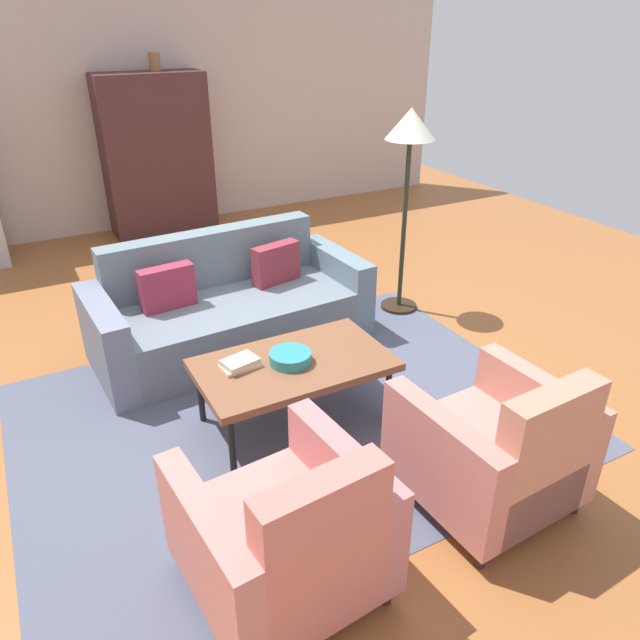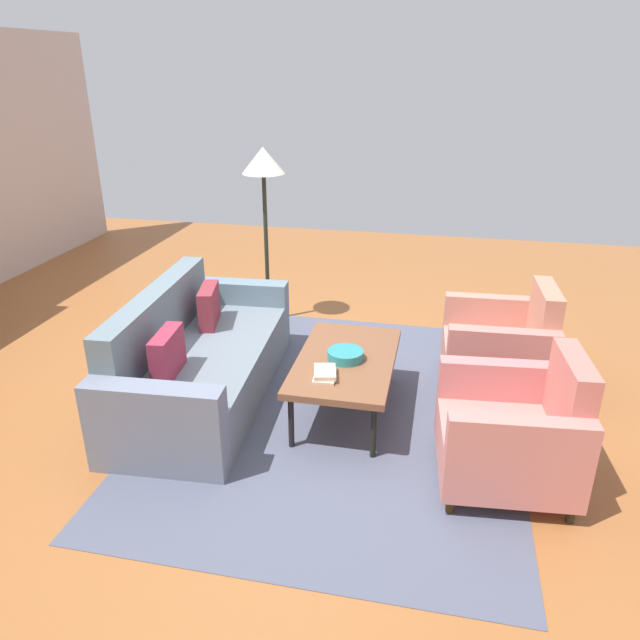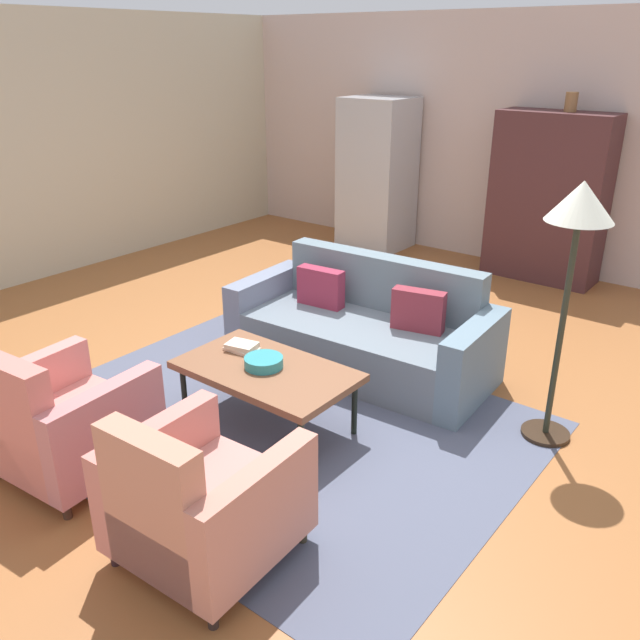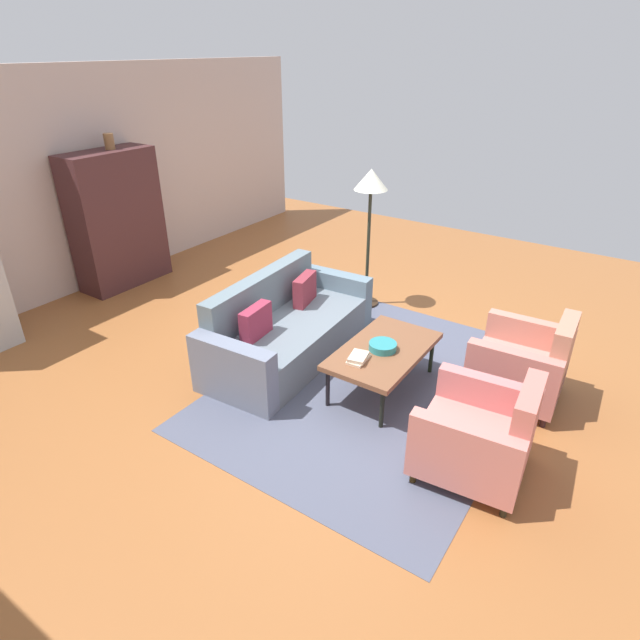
{
  "view_description": "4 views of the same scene",
  "coord_description": "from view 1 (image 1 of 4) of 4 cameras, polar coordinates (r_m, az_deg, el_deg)",
  "views": [
    {
      "loc": [
        -1.45,
        -3.56,
        2.37
      ],
      "look_at": [
        0.2,
        -0.5,
        0.57
      ],
      "focal_mm": 33.38,
      "sensor_mm": 36.0,
      "label": 1
    },
    {
      "loc": [
        -3.95,
        -1.33,
        2.43
      ],
      "look_at": [
        0.11,
        -0.47,
        0.64
      ],
      "focal_mm": 33.61,
      "sensor_mm": 36.0,
      "label": 2
    },
    {
      "loc": [
        2.6,
        -3.56,
        2.45
      ],
      "look_at": [
        0.1,
        -0.38,
        0.74
      ],
      "focal_mm": 36.84,
      "sensor_mm": 36.0,
      "label": 3
    },
    {
      "loc": [
        -3.95,
        -2.58,
        2.98
      ],
      "look_at": [
        -0.33,
        -0.14,
        0.68
      ],
      "focal_mm": 29.44,
      "sensor_mm": 36.0,
      "label": 4
    }
  ],
  "objects": [
    {
      "name": "armchair_right",
      "position": [
        3.28,
        16.66,
        -12.15
      ],
      "size": [
        0.84,
        0.84,
        0.88
      ],
      "rotation": [
        0.0,
        0.0,
        0.05
      ],
      "color": "black",
      "rests_on": "ground"
    },
    {
      "name": "area_rug",
      "position": [
        3.98,
        -2.74,
        -9.11
      ],
      "size": [
        3.4,
        2.6,
        0.01
      ],
      "primitive_type": "cube",
      "color": "#52576B",
      "rests_on": "ground"
    },
    {
      "name": "couch",
      "position": [
        4.74,
        -8.84,
        0.98
      ],
      "size": [
        2.15,
        1.02,
        0.86
      ],
      "rotation": [
        0.0,
        0.0,
        3.2
      ],
      "color": "slate",
      "rests_on": "ground"
    },
    {
      "name": "wall_back",
      "position": [
        7.62,
        -18.0,
        18.82
      ],
      "size": [
        8.51,
        0.12,
        2.8
      ],
      "primitive_type": "cube",
      "color": "beige",
      "rests_on": "ground"
    },
    {
      "name": "vase_tall",
      "position": [
        7.3,
        -15.58,
        22.75
      ],
      "size": [
        0.13,
        0.13,
        0.19
      ],
      "primitive_type": "cylinder",
      "color": "brown",
      "rests_on": "cabinet"
    },
    {
      "name": "coffee_table",
      "position": [
        3.72,
        -2.54,
        -4.49
      ],
      "size": [
        1.2,
        0.7,
        0.45
      ],
      "color": "black",
      "rests_on": "ground"
    },
    {
      "name": "cabinet",
      "position": [
        7.41,
        -15.38,
        14.99
      ],
      "size": [
        1.2,
        0.51,
        1.8
      ],
      "color": "#492628",
      "rests_on": "ground"
    },
    {
      "name": "floor_lamp",
      "position": [
        4.97,
        8.58,
        16.34
      ],
      "size": [
        0.4,
        0.4,
        1.72
      ],
      "color": "#2F2014",
      "rests_on": "ground"
    },
    {
      "name": "fruit_bowl",
      "position": [
        3.67,
        -2.86,
        -3.61
      ],
      "size": [
        0.26,
        0.26,
        0.07
      ],
      "primitive_type": "cylinder",
      "color": "teal",
      "rests_on": "coffee_table"
    },
    {
      "name": "armchair_left",
      "position": [
        2.74,
        -3.05,
        -20.27
      ],
      "size": [
        0.87,
        0.87,
        0.88
      ],
      "rotation": [
        0.0,
        0.0,
        0.09
      ],
      "color": "#3C2A10",
      "rests_on": "ground"
    },
    {
      "name": "book_stack",
      "position": [
        3.65,
        -7.65,
        -4.15
      ],
      "size": [
        0.25,
        0.19,
        0.06
      ],
      "color": "beige",
      "rests_on": "coffee_table"
    },
    {
      "name": "ground_plane",
      "position": [
        4.51,
        -5.17,
        -4.41
      ],
      "size": [
        10.21,
        10.21,
        0.0
      ],
      "primitive_type": "plane",
      "color": "#9F5E31"
    }
  ]
}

